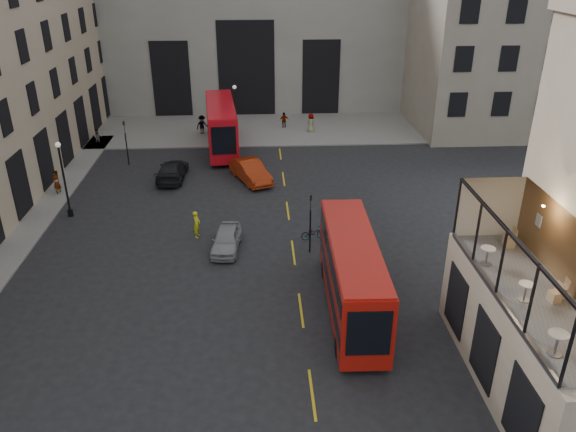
{
  "coord_description": "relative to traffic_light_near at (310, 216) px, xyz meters",
  "views": [
    {
      "loc": [
        -4.01,
        -17.67,
        16.76
      ],
      "look_at": [
        -2.39,
        10.91,
        3.0
      ],
      "focal_mm": 35.0,
      "sensor_mm": 36.0,
      "label": 1
    }
  ],
  "objects": [
    {
      "name": "pedestrian_a",
      "position": [
        -17.86,
        21.52,
        -1.66
      ],
      "size": [
        0.82,
        0.69,
        1.53
      ],
      "primitive_type": "imported",
      "rotation": [
        0.0,
        0.0,
        0.16
      ],
      "color": "gray",
      "rests_on": "ground"
    },
    {
      "name": "pedestrian_b",
      "position": [
        -8.39,
        24.08,
        -1.44
      ],
      "size": [
        1.46,
        1.3,
        1.97
      ],
      "primitive_type": "imported",
      "rotation": [
        0.0,
        0.0,
        0.57
      ],
      "color": "gray",
      "rests_on": "ground"
    },
    {
      "name": "cafe_floor",
      "position": [
        7.5,
        -12.0,
        2.12
      ],
      "size": [
        3.0,
        10.0,
        0.1
      ],
      "primitive_type": "cube",
      "color": "slate",
      "rests_on": "host_frontage"
    },
    {
      "name": "host_frontage",
      "position": [
        7.5,
        -12.0,
        -0.17
      ],
      "size": [
        3.0,
        11.0,
        4.5
      ],
      "primitive_type": "cube",
      "color": "#C2AE91",
      "rests_on": "ground"
    },
    {
      "name": "cafe_table_mid",
      "position": [
        6.98,
        -12.33,
        2.66
      ],
      "size": [
        0.59,
        0.59,
        0.74
      ],
      "color": "beige",
      "rests_on": "cafe_floor"
    },
    {
      "name": "bus_near",
      "position": [
        1.5,
        -6.13,
        -0.18
      ],
      "size": [
        2.54,
        10.08,
        4.0
      ],
      "color": "#A9130B",
      "rests_on": "ground"
    },
    {
      "name": "pedestrian_c",
      "position": [
        -0.25,
        25.8,
        -1.59
      ],
      "size": [
        1.05,
        0.6,
        1.68
      ],
      "primitive_type": "imported",
      "rotation": [
        0.0,
        0.0,
        3.34
      ],
      "color": "gray",
      "rests_on": "ground"
    },
    {
      "name": "bicycle",
      "position": [
        0.37,
        1.74,
        -2.02
      ],
      "size": [
        1.64,
        0.87,
        0.82
      ],
      "primitive_type": "imported",
      "rotation": [
        0.0,
        0.0,
        1.79
      ],
      "color": "gray",
      "rests_on": "ground"
    },
    {
      "name": "cafe_chair_b",
      "position": [
        8.49,
        -12.17,
        2.42
      ],
      "size": [
        0.43,
        0.43,
        0.8
      ],
      "color": "tan",
      "rests_on": "cafe_floor"
    },
    {
      "name": "cyclist",
      "position": [
        -6.99,
        2.42,
        -1.54
      ],
      "size": [
        0.53,
        0.71,
        1.77
      ],
      "primitive_type": "imported",
      "rotation": [
        0.0,
        0.0,
        1.4
      ],
      "color": "#D2D916",
      "rests_on": "ground"
    },
    {
      "name": "pavement_far",
      "position": [
        -5.0,
        26.0,
        -2.36
      ],
      "size": [
        40.0,
        12.0,
        0.12
      ],
      "primitive_type": "cube",
      "color": "slate",
      "rests_on": "ground"
    },
    {
      "name": "gateway",
      "position": [
        -4.0,
        35.99,
        6.96
      ],
      "size": [
        35.0,
        10.6,
        18.0
      ],
      "color": "#9B9890",
      "rests_on": "ground"
    },
    {
      "name": "street_lamp_a",
      "position": [
        -16.0,
        6.0,
        -0.03
      ],
      "size": [
        0.36,
        0.36,
        5.33
      ],
      "color": "black",
      "rests_on": "ground"
    },
    {
      "name": "ground",
      "position": [
        1.0,
        -12.0,
        -2.42
      ],
      "size": [
        140.0,
        140.0,
        0.0
      ],
      "primitive_type": "plane",
      "color": "black",
      "rests_on": "ground"
    },
    {
      "name": "street_lamp_b",
      "position": [
        -5.0,
        22.0,
        -0.03
      ],
      "size": [
        0.36,
        0.36,
        5.33
      ],
      "color": "black",
      "rests_on": "ground"
    },
    {
      "name": "building_right",
      "position": [
        21.0,
        27.97,
        7.97
      ],
      "size": [
        16.6,
        18.6,
        20.0
      ],
      "color": "gray",
      "rests_on": "ground"
    },
    {
      "name": "pedestrian_e",
      "position": [
        -18.0,
        9.83,
        -1.47
      ],
      "size": [
        0.67,
        0.81,
        1.92
      ],
      "primitive_type": "imported",
      "rotation": [
        0.0,
        0.0,
        4.36
      ],
      "color": "gray",
      "rests_on": "ground"
    },
    {
      "name": "traffic_light_far",
      "position": [
        -14.0,
        16.0,
        0.0
      ],
      "size": [
        0.16,
        0.2,
        3.8
      ],
      "color": "black",
      "rests_on": "ground"
    },
    {
      "name": "cafe_chair_d",
      "position": [
        8.15,
        -8.13,
        2.45
      ],
      "size": [
        0.45,
        0.45,
        0.9
      ],
      "color": "tan",
      "rests_on": "cafe_floor"
    },
    {
      "name": "car_a",
      "position": [
        -5.05,
        0.67,
        -1.75
      ],
      "size": [
        2.0,
        4.1,
        1.35
      ],
      "primitive_type": "imported",
      "rotation": [
        0.0,
        0.0,
        -0.11
      ],
      "color": "gray",
      "rests_on": "ground"
    },
    {
      "name": "traffic_light_near",
      "position": [
        0.0,
        0.0,
        0.0
      ],
      "size": [
        0.16,
        0.2,
        3.8
      ],
      "color": "black",
      "rests_on": "ground"
    },
    {
      "name": "bus_far",
      "position": [
        -6.24,
        19.66,
        -0.03
      ],
      "size": [
        3.4,
        10.87,
        4.27
      ],
      "color": "red",
      "rests_on": "ground"
    },
    {
      "name": "cafe_table_far",
      "position": [
        6.55,
        -9.6,
        2.69
      ],
      "size": [
        0.62,
        0.62,
        0.78
      ],
      "color": "silver",
      "rests_on": "cafe_floor"
    },
    {
      "name": "cafe_chair_c",
      "position": [
        8.1,
        -12.45,
        2.41
      ],
      "size": [
        0.46,
        0.46,
        0.79
      ],
      "color": "tan",
      "rests_on": "cafe_floor"
    },
    {
      "name": "pedestrian_d",
      "position": [
        2.32,
        24.27,
        -1.46
      ],
      "size": [
        1.07,
        1.12,
        1.93
      ],
      "primitive_type": "imported",
      "rotation": [
        0.0,
        0.0,
        2.23
      ],
      "color": "gray",
      "rests_on": "ground"
    },
    {
      "name": "cafe_table_near",
      "position": [
        6.63,
        -15.44,
        2.73
      ],
      "size": [
        0.67,
        0.67,
        0.84
      ],
      "color": "beige",
      "rests_on": "cafe_floor"
    },
    {
      "name": "car_c",
      "position": [
        -9.85,
        12.5,
        -1.7
      ],
      "size": [
        2.24,
        5.09,
        1.46
      ],
      "primitive_type": "imported",
      "rotation": [
        0.0,
        0.0,
        3.1
      ],
      "color": "black",
      "rests_on": "ground"
    },
    {
      "name": "car_b",
      "position": [
        -3.61,
        11.74,
        -1.61
      ],
      "size": [
        3.59,
        5.25,
        1.64
      ],
      "primitive_type": "imported",
      "rotation": [
        0.0,
        0.0,
        0.42
      ],
      "color": "#9C2609",
      "rests_on": "ground"
    }
  ]
}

